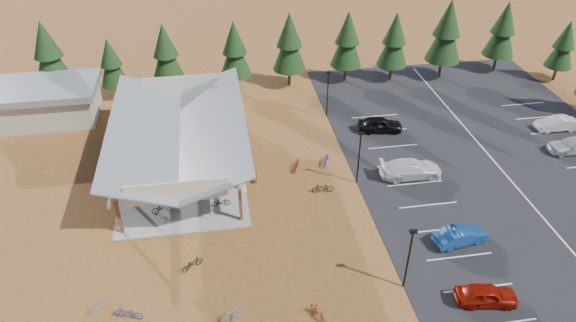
{
  "coord_description": "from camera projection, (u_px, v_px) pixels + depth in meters",
  "views": [
    {
      "loc": [
        -6.66,
        -32.54,
        27.11
      ],
      "look_at": [
        -0.81,
        3.77,
        1.72
      ],
      "focal_mm": 32.0,
      "sensor_mm": 36.0,
      "label": 1
    }
  ],
  "objects": [
    {
      "name": "ground",
      "position": [
        305.0,
        202.0,
        42.71
      ],
      "size": [
        140.0,
        140.0,
        0.0
      ],
      "primitive_type": "plane",
      "color": "brown",
      "rests_on": "ground"
    },
    {
      "name": "asphalt_lot",
      "position": [
        495.0,
        162.0,
        47.56
      ],
      "size": [
        27.0,
        44.0,
        0.04
      ],
      "primitive_type": "cube",
      "color": "black",
      "rests_on": "ground"
    },
    {
      "name": "concrete_pad",
      "position": [
        184.0,
        165.0,
        47.06
      ],
      "size": [
        10.6,
        18.6,
        0.1
      ],
      "primitive_type": "cube",
      "color": "gray",
      "rests_on": "ground"
    },
    {
      "name": "bike_pavilion",
      "position": [
        179.0,
        130.0,
        44.92
      ],
      "size": [
        11.65,
        19.4,
        4.97
      ],
      "color": "#543318",
      "rests_on": "concrete_pad"
    },
    {
      "name": "outbuilding",
      "position": [
        45.0,
        102.0,
        53.04
      ],
      "size": [
        11.0,
        7.0,
        3.9
      ],
      "color": "#ADA593",
      "rests_on": "ground"
    },
    {
      "name": "lamp_post_0",
      "position": [
        409.0,
        255.0,
        33.55
      ],
      "size": [
        0.5,
        0.25,
        5.14
      ],
      "color": "black",
      "rests_on": "ground"
    },
    {
      "name": "lamp_post_1",
      "position": [
        359.0,
        154.0,
        43.3
      ],
      "size": [
        0.5,
        0.25,
        5.14
      ],
      "color": "black",
      "rests_on": "ground"
    },
    {
      "name": "lamp_post_2",
      "position": [
        328.0,
        91.0,
        53.05
      ],
      "size": [
        0.5,
        0.25,
        5.14
      ],
      "color": "black",
      "rests_on": "ground"
    },
    {
      "name": "trash_bin_0",
      "position": [
        254.0,
        178.0,
        44.82
      ],
      "size": [
        0.6,
        0.6,
        0.9
      ],
      "primitive_type": "cylinder",
      "color": "#453218",
      "rests_on": "ground"
    },
    {
      "name": "trash_bin_1",
      "position": [
        245.0,
        162.0,
        46.83
      ],
      "size": [
        0.6,
        0.6,
        0.9
      ],
      "primitive_type": "cylinder",
      "color": "#453218",
      "rests_on": "ground"
    },
    {
      "name": "pine_0",
      "position": [
        48.0,
        52.0,
        54.82
      ],
      "size": [
        3.89,
        3.89,
        9.05
      ],
      "color": "#382314",
      "rests_on": "ground"
    },
    {
      "name": "pine_1",
      "position": [
        111.0,
        62.0,
        55.64
      ],
      "size": [
        3.04,
        3.04,
        7.07
      ],
      "color": "#382314",
      "rests_on": "ground"
    },
    {
      "name": "pine_2",
      "position": [
        166.0,
        52.0,
        56.06
      ],
      "size": [
        3.56,
        3.56,
        8.29
      ],
      "color": "#382314",
      "rests_on": "ground"
    },
    {
      "name": "pine_3",
      "position": [
        235.0,
        49.0,
        56.71
      ],
      "size": [
        3.56,
        3.56,
        8.3
      ],
      "color": "#382314",
      "rests_on": "ground"
    },
    {
      "name": "pine_4",
      "position": [
        289.0,
        42.0,
        57.61
      ],
      "size": [
        3.79,
        3.79,
        8.83
      ],
      "color": "#382314",
      "rests_on": "ground"
    },
    {
      "name": "pine_5",
      "position": [
        347.0,
        39.0,
        58.78
      ],
      "size": [
        3.66,
        3.66,
        8.54
      ],
      "color": "#382314",
      "rests_on": "ground"
    },
    {
      "name": "pine_6",
      "position": [
        394.0,
        40.0,
        59.06
      ],
      "size": [
        3.57,
        3.57,
        8.31
      ],
      "color": "#382314",
      "rests_on": "ground"
    },
    {
      "name": "pine_7",
      "position": [
        447.0,
        31.0,
        59.16
      ],
      "size": [
        4.11,
        4.11,
        9.57
      ],
      "color": "#382314",
      "rests_on": "ground"
    },
    {
      "name": "pine_8",
      "position": [
        503.0,
        29.0,
        61.14
      ],
      "size": [
        3.73,
        3.73,
        8.69
      ],
      "color": "#382314",
      "rests_on": "ground"
    },
    {
      "name": "pine_13",
      "position": [
        564.0,
        45.0,
        59.39
      ],
      "size": [
        3.15,
        3.15,
        7.35
      ],
      "color": "#382314",
      "rests_on": "ground"
    },
    {
      "name": "bike_0",
      "position": [
        162.0,
        208.0,
        41.29
      ],
      "size": [
        1.85,
        1.06,
        0.92
      ],
      "primitive_type": "imported",
      "rotation": [
        0.0,
        0.0,
        1.84
      ],
      "color": "black",
      "rests_on": "concrete_pad"
    },
    {
      "name": "bike_1",
      "position": [
        164.0,
        186.0,
        43.54
      ],
      "size": [
        1.87,
        0.8,
        1.09
      ],
      "primitive_type": "imported",
      "rotation": [
        0.0,
        0.0,
        1.74
      ],
      "color": "gray",
      "rests_on": "concrete_pad"
    },
    {
      "name": "bike_2",
      "position": [
        143.0,
        162.0,
        46.68
      ],
      "size": [
        1.57,
        0.58,
        0.82
      ],
      "primitive_type": "imported",
      "rotation": [
        0.0,
        0.0,
        1.59
      ],
      "color": "navy",
      "rests_on": "concrete_pad"
    },
    {
      "name": "bike_3",
      "position": [
        153.0,
        132.0,
        50.82
      ],
      "size": [
        1.75,
        0.87,
        1.01
      ],
      "primitive_type": "imported",
      "rotation": [
        0.0,
        0.0,
        1.82
      ],
      "color": "maroon",
      "rests_on": "concrete_pad"
    },
    {
      "name": "bike_4",
      "position": [
        221.0,
        202.0,
        41.93
      ],
      "size": [
        1.64,
        0.68,
        0.84
      ],
      "primitive_type": "imported",
      "rotation": [
        0.0,
        0.0,
        1.64
      ],
      "color": "black",
      "rests_on": "concrete_pad"
    },
    {
      "name": "bike_5",
      "position": [
        210.0,
        174.0,
        45.11
      ],
      "size": [
        1.61,
        0.79,
        0.93
      ],
      "primitive_type": "imported",
      "rotation": [
        0.0,
        0.0,
        1.81
      ],
      "color": "#9FA0A7",
      "rests_on": "concrete_pad"
    },
    {
      "name": "bike_6",
      "position": [
        215.0,
        158.0,
        47.29
      ],
      "size": [
        1.63,
        0.87,
        0.81
      ],
      "primitive_type": "imported",
      "rotation": [
        0.0,
        0.0,
        1.79
      ],
      "color": "navy",
      "rests_on": "concrete_pad"
    },
    {
      "name": "bike_7",
      "position": [
        199.0,
        120.0,
        52.79
      ],
      "size": [
        1.66,
        0.52,
        0.99
      ],
      "primitive_type": "imported",
      "rotation": [
        0.0,
        0.0,
        1.6
      ],
      "color": "maroon",
      "rests_on": "concrete_pad"
    },
    {
      "name": "bike_9",
      "position": [
        98.0,
        306.0,
        33.31
      ],
      "size": [
        1.4,
        1.29,
        0.89
      ],
      "primitive_type": "imported",
      "rotation": [
        0.0,
        0.0,
        2.29
      ],
      "color": "gray",
      "rests_on": "ground"
    },
    {
      "name": "bike_10",
      "position": [
        128.0,
        313.0,
        32.75
      ],
      "size": [
        2.01,
        1.2,
        1.0
      ],
      "primitive_type": "imported",
      "rotation": [
        0.0,
        0.0,
        4.4
      ],
      "color": "navy",
      "rests_on": "ground"
    },
    {
      "name": "bike_11",
      "position": [
        318.0,
        312.0,
        32.82
      ],
      "size": [
        1.11,
        1.69,
        0.99
      ],
      "primitive_type": "imported",
      "rotation": [
        0.0,
        0.0,
        0.43
      ],
      "color": "maroon",
      "rests_on": "ground"
    },
    {
      "name": "bike_12",
      "position": [
        192.0,
        263.0,
        36.39
      ],
      "size": [
        1.75,
        1.43,
        0.89
      ],
      "primitive_type": "imported",
      "rotation": [
        0.0,
        0.0,
        2.15
      ],
      "color": "black",
      "rests_on": "ground"
    },
    {
      "name": "bike_13",
      "position": [
        233.0,
        315.0,
        32.67
      ],
      "size": [
        1.67,
        0.97,
        0.97
      ],
      "primitive_type": "imported",
      "rotation": [
        0.0,
        0.0,
        5.06
      ],
      "color": "gray",
      "rests_on": "ground"
    },
    {
      "name": "bike_14",
      "position": [
        326.0,
        159.0,
        47.08
      ],
      "size": [
        1.29,
        1.97,
        0.98
      ],
      "primitive_type": "imported",
      "rotation": [
        0.0,
        0.0,
        -0.38
      ],
      "color": "navy",
      "rests_on": "ground"
    },
    {
      "name": "bike_15",
      "position": [
        297.0,
        165.0,
        46.33
      ],
      "size": [
        1.03,
        1.74,
        1.01
      ],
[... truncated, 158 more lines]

